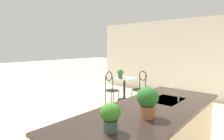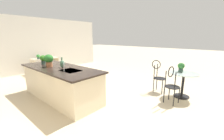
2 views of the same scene
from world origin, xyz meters
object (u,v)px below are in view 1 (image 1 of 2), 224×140
object	(u,v)px
bistro_table	(124,87)
vase_on_counter	(147,99)
chair_near_window	(111,87)
potted_plant_counter_near	(147,100)
chair_by_island	(140,86)
potted_plant_on_table	(120,73)
potted_plant_counter_far	(110,115)

from	to	relation	value
bistro_table	vase_on_counter	world-z (taller)	vase_on_counter
chair_near_window	potted_plant_counter_near	distance (m)	3.38
chair_by_island	vase_on_counter	distance (m)	3.04
potted_plant_on_table	chair_near_window	bearing A→B (deg)	12.60
potted_plant_counter_near	chair_by_island	bearing A→B (deg)	-146.95
chair_near_window	potted_plant_counter_near	xyz separation A→B (m)	(2.24, 2.46, 0.55)
chair_by_island	vase_on_counter	world-z (taller)	vase_on_counter
chair_by_island	potted_plant_counter_near	xyz separation A→B (m)	(2.86, 1.86, 0.55)
vase_on_counter	potted_plant_on_table	bearing A→B (deg)	-136.35
potted_plant_counter_near	potted_plant_counter_far	size ratio (longest dim) A/B	1.27
potted_plant_on_table	potted_plant_counter_near	world-z (taller)	potted_plant_counter_near
potted_plant_on_table	potted_plant_counter_near	xyz separation A→B (m)	(2.86, 2.60, 0.23)
vase_on_counter	bistro_table	bearing A→B (deg)	-138.57
bistro_table	chair_near_window	size ratio (longest dim) A/B	0.77
chair_by_island	vase_on_counter	bearing A→B (deg)	33.36
chair_by_island	potted_plant_on_table	bearing A→B (deg)	-89.77
potted_plant_counter_far	potted_plant_on_table	bearing A→B (deg)	-143.57
bistro_table	chair_by_island	size ratio (longest dim) A/B	0.77
bistro_table	vase_on_counter	xyz separation A→B (m)	(2.63, 2.32, 0.58)
chair_near_window	potted_plant_on_table	size ratio (longest dim) A/B	3.79
bistro_table	potted_plant_on_table	distance (m)	0.47
vase_on_counter	potted_plant_counter_near	bearing A→B (deg)	30.80
potted_plant_counter_near	potted_plant_counter_far	xyz separation A→B (m)	(0.55, -0.09, -0.04)
bistro_table	potted_plant_on_table	size ratio (longest dim) A/B	2.91
chair_near_window	bistro_table	bearing A→B (deg)	-175.07
chair_near_window	potted_plant_on_table	xyz separation A→B (m)	(-0.62, -0.14, 0.32)
chair_near_window	potted_plant_counter_far	size ratio (longest dim) A/B	3.71
chair_by_island	potted_plant_counter_near	world-z (taller)	potted_plant_counter_near
potted_plant_on_table	bistro_table	bearing A→B (deg)	147.96
bistro_table	potted_plant_on_table	xyz separation A→B (m)	(0.12, -0.07, 0.45)
chair_by_island	potted_plant_counter_far	xyz separation A→B (m)	(3.41, 1.78, 0.51)
chair_by_island	potted_plant_counter_near	distance (m)	3.46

